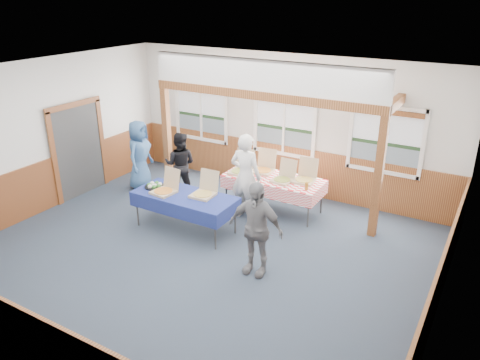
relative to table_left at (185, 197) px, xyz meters
name	(u,v)px	position (x,y,z in m)	size (l,w,h in m)	color
floor	(200,254)	(0.78, -0.64, -0.71)	(8.00, 8.00, 0.00)	#282F41
ceiling	(193,77)	(0.78, -0.64, 2.49)	(8.00, 8.00, 0.00)	white
wall_back	(285,124)	(0.78, 2.86, 0.89)	(8.00, 8.00, 0.00)	silver
wall_front	(13,273)	(0.78, -4.14, 0.89)	(8.00, 8.00, 0.00)	silver
wall_left	(40,137)	(-3.22, -0.64, 0.89)	(8.00, 8.00, 0.00)	silver
wall_right	(450,229)	(4.78, -0.64, 0.89)	(8.00, 8.00, 0.00)	silver
wainscot_back	(283,167)	(0.78, 2.83, -0.16)	(7.98, 0.05, 1.10)	brown
wainscot_front	(31,347)	(0.78, -4.12, -0.16)	(7.98, 0.05, 1.10)	brown
wainscot_left	(49,184)	(-3.19, -0.64, -0.16)	(0.05, 6.98, 1.10)	brown
wainscot_right	(435,296)	(4.76, -0.64, -0.16)	(0.05, 6.98, 1.10)	brown
cased_opening	(79,151)	(-3.18, 0.26, 0.34)	(0.06, 1.30, 2.10)	#373737
window_left	(201,109)	(-1.52, 2.82, 0.97)	(1.56, 0.10, 1.46)	white
window_mid	(284,121)	(0.78, 2.82, 0.97)	(1.56, 0.10, 1.46)	white
window_right	(386,136)	(3.08, 2.82, 0.97)	(1.56, 0.10, 1.46)	white
post_left	(167,138)	(-1.72, 1.66, 0.49)	(0.15, 0.15, 2.40)	#5A3114
post_right	(378,178)	(3.28, 1.66, 0.49)	(0.15, 0.15, 2.40)	#5A3114
cross_beam	(261,95)	(0.78, 1.66, 1.78)	(5.15, 0.18, 0.18)	#5A3114
table_left	(185,197)	(0.00, 0.00, 0.00)	(2.08, 0.97, 0.76)	#373737
table_right	(274,180)	(1.11, 1.68, 0.00)	(2.29, 1.53, 0.76)	#373737
pizza_box_a	(165,189)	(-0.39, -0.11, 0.12)	(0.47, 0.55, 0.45)	tan
pizza_box_b	(204,192)	(0.35, 0.16, 0.12)	(0.44, 0.52, 0.45)	tan
pizza_box_c	(241,170)	(0.35, 1.59, 0.12)	(0.46, 0.55, 0.47)	tan
pizza_box_d	(263,169)	(0.75, 1.88, 0.12)	(0.47, 0.55, 0.46)	tan
pizza_box_e	(283,178)	(1.36, 1.61, 0.12)	(0.43, 0.51, 0.43)	tan
pizza_box_f	(305,178)	(1.75, 1.83, 0.12)	(0.45, 0.53, 0.45)	tan
veggie_tray	(155,186)	(-0.75, 0.00, 0.08)	(0.40, 0.40, 0.09)	black
drink_glass	(307,186)	(1.96, 1.43, 0.13)	(0.07, 0.07, 0.15)	#976219
woman_white	(246,177)	(0.76, 1.08, 0.21)	(0.67, 0.44, 1.83)	silver
woman_black	(180,164)	(-1.11, 1.34, 0.05)	(0.73, 0.57, 1.51)	black
man_blue	(140,155)	(-2.21, 1.21, 0.13)	(0.81, 0.53, 1.67)	#3C6597
person_grey	(255,228)	(1.92, -0.64, 0.12)	(0.97, 0.40, 1.66)	slate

